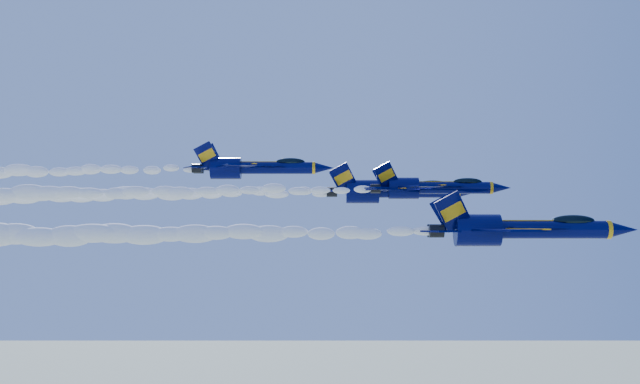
{
  "coord_description": "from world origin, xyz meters",
  "views": [
    {
      "loc": [
        -4.93,
        -88.77,
        150.02
      ],
      "look_at": [
        -5.83,
        0.23,
        153.19
      ],
      "focal_mm": 45.0,
      "sensor_mm": 36.0,
      "label": 1
    }
  ],
  "objects_px": {
    "jet_third": "(393,191)",
    "jet_fourth": "(254,167)",
    "jet_lead": "(519,229)",
    "jet_second": "(431,187)"
  },
  "relations": [
    {
      "from": "jet_third",
      "to": "jet_fourth",
      "type": "relative_size",
      "value": 0.95
    },
    {
      "from": "jet_second",
      "to": "jet_third",
      "type": "relative_size",
      "value": 0.87
    },
    {
      "from": "jet_lead",
      "to": "jet_second",
      "type": "bearing_deg",
      "value": 129.02
    },
    {
      "from": "jet_second",
      "to": "jet_fourth",
      "type": "relative_size",
      "value": 0.83
    },
    {
      "from": "jet_second",
      "to": "jet_third",
      "type": "bearing_deg",
      "value": 130.83
    },
    {
      "from": "jet_second",
      "to": "jet_third",
      "type": "xyz_separation_m",
      "value": [
        -3.76,
        4.35,
        -0.19
      ]
    },
    {
      "from": "jet_lead",
      "to": "jet_third",
      "type": "relative_size",
      "value": 1.16
    },
    {
      "from": "jet_lead",
      "to": "jet_second",
      "type": "height_order",
      "value": "jet_second"
    },
    {
      "from": "jet_third",
      "to": "jet_fourth",
      "type": "height_order",
      "value": "jet_fourth"
    },
    {
      "from": "jet_second",
      "to": "jet_fourth",
      "type": "distance_m",
      "value": 27.08
    }
  ]
}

